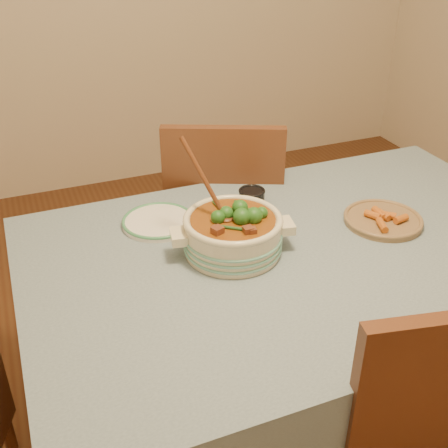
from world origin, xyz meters
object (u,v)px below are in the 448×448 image
object	(u,v)px
fried_plate	(383,218)
chair_far	(224,214)
stew_casserole	(233,231)
white_plate	(158,221)
dining_table	(303,274)
condiment_bowl	(252,195)

from	to	relation	value
fried_plate	chair_far	world-z (taller)	chair_far
stew_casserole	white_plate	bearing A→B (deg)	123.90
dining_table	fried_plate	distance (m)	0.33
chair_far	condiment_bowl	bearing A→B (deg)	110.39
condiment_bowl	dining_table	bearing A→B (deg)	-85.56
white_plate	fried_plate	distance (m)	0.73
stew_casserole	white_plate	world-z (taller)	stew_casserole
stew_casserole	condiment_bowl	world-z (taller)	stew_casserole
fried_plate	condiment_bowl	bearing A→B (deg)	139.42
white_plate	condiment_bowl	bearing A→B (deg)	4.05
dining_table	condiment_bowl	distance (m)	0.36
stew_casserole	fried_plate	size ratio (longest dim) A/B	1.18
stew_casserole	chair_far	size ratio (longest dim) A/B	0.39
white_plate	condiment_bowl	world-z (taller)	condiment_bowl
dining_table	stew_casserole	distance (m)	0.28
fried_plate	stew_casserole	bearing A→B (deg)	177.17
condiment_bowl	fried_plate	xyz separation A→B (m)	(0.34, -0.29, -0.01)
stew_casserole	chair_far	distance (m)	0.66
fried_plate	chair_far	size ratio (longest dim) A/B	0.33
white_plate	fried_plate	world-z (taller)	fried_plate
dining_table	chair_far	size ratio (longest dim) A/B	1.73
dining_table	white_plate	size ratio (longest dim) A/B	5.96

